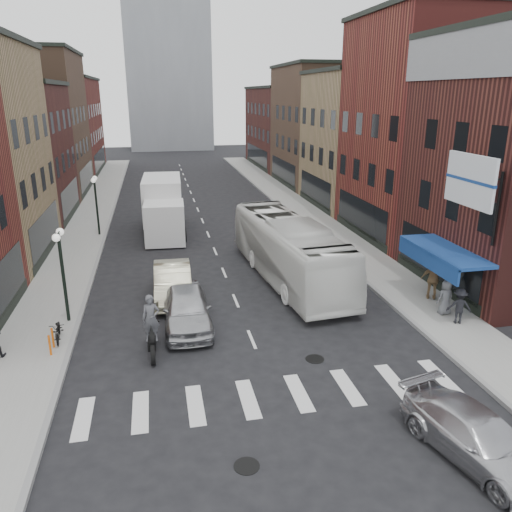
{
  "coord_description": "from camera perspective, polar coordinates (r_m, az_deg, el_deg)",
  "views": [
    {
      "loc": [
        -3.41,
        -16.65,
        9.39
      ],
      "look_at": [
        0.94,
        4.75,
        2.26
      ],
      "focal_mm": 35.0,
      "sensor_mm": 36.0,
      "label": 1
    }
  ],
  "objects": [
    {
      "name": "billboard_sign",
      "position": [
        21.18,
        23.42,
        7.76
      ],
      "size": [
        1.52,
        3.0,
        3.7
      ],
      "color": "black",
      "rests_on": "ground"
    },
    {
      "name": "curb_right",
      "position": [
        41.11,
        3.51,
        4.84
      ],
      "size": [
        0.2,
        74.0,
        0.16
      ],
      "primitive_type": "cube",
      "color": "gray",
      "rests_on": "ground"
    },
    {
      "name": "curb_car",
      "position": [
        15.35,
        23.92,
        -18.35
      ],
      "size": [
        2.92,
        4.9,
        1.33
      ],
      "primitive_type": "imported",
      "rotation": [
        0.0,
        0.0,
        0.24
      ],
      "color": "#BCBCC1",
      "rests_on": "ground"
    },
    {
      "name": "parked_bicycle",
      "position": [
        21.21,
        -21.67,
        -7.89
      ],
      "size": [
        0.72,
        1.63,
        0.83
      ],
      "primitive_type": "imported",
      "rotation": [
        0.0,
        0.0,
        0.11
      ],
      "color": "black",
      "rests_on": "sidewalk_left"
    },
    {
      "name": "ped_right_a",
      "position": [
        22.64,
        22.21,
        -5.31
      ],
      "size": [
        1.11,
        0.8,
        1.55
      ],
      "primitive_type": "imported",
      "rotation": [
        0.0,
        0.0,
        2.8
      ],
      "color": "black",
      "rests_on": "sidewalk_right"
    },
    {
      "name": "streetlamp_near",
      "position": [
        22.01,
        -21.37,
        -0.33
      ],
      "size": [
        0.32,
        1.22,
        4.11
      ],
      "color": "black",
      "rests_on": "ground"
    },
    {
      "name": "ped_right_c",
      "position": [
        23.33,
        20.85,
        -4.44
      ],
      "size": [
        0.83,
        0.6,
        1.56
      ],
      "primitive_type": "imported",
      "rotation": [
        0.0,
        0.0,
        3.29
      ],
      "color": "#585A60",
      "rests_on": "sidewalk_right"
    },
    {
      "name": "ground",
      "position": [
        19.42,
        0.09,
        -10.85
      ],
      "size": [
        160.0,
        160.0,
        0.0
      ],
      "primitive_type": "plane",
      "color": "black",
      "rests_on": "ground"
    },
    {
      "name": "bldg_right_far_a",
      "position": [
        54.93,
        8.39,
        14.51
      ],
      "size": [
        10.3,
        12.2,
        12.3
      ],
      "color": "brown",
      "rests_on": "ground"
    },
    {
      "name": "ped_right_b",
      "position": [
        24.77,
        19.61,
        -2.54
      ],
      "size": [
        1.26,
        1.05,
        1.93
      ],
      "primitive_type": "imported",
      "rotation": [
        0.0,
        0.0,
        2.63
      ],
      "color": "olive",
      "rests_on": "sidewalk_right"
    },
    {
      "name": "sidewalk_left",
      "position": [
        40.08,
        -18.48,
        3.69
      ],
      "size": [
        3.0,
        74.0,
        0.15
      ],
      "primitive_type": "cube",
      "color": "gray",
      "rests_on": "ground"
    },
    {
      "name": "bike_rack",
      "position": [
        20.44,
        -22.35,
        -9.02
      ],
      "size": [
        0.08,
        0.68,
        0.8
      ],
      "color": "#D8590C",
      "rests_on": "sidewalk_left"
    },
    {
      "name": "motorcycle_rider",
      "position": [
        19.13,
        -11.84,
        -7.95
      ],
      "size": [
        0.68,
        2.36,
        2.4
      ],
      "rotation": [
        0.0,
        0.0,
        -0.06
      ],
      "color": "black",
      "rests_on": "ground"
    },
    {
      "name": "curb_left",
      "position": [
        39.94,
        -16.34,
        3.74
      ],
      "size": [
        0.2,
        74.0,
        0.16
      ],
      "primitive_type": "cube",
      "color": "gray",
      "rests_on": "ground"
    },
    {
      "name": "streetlamp_far",
      "position": [
        35.47,
        -17.86,
        6.69
      ],
      "size": [
        0.32,
        1.22,
        4.11
      ],
      "color": "black",
      "rests_on": "ground"
    },
    {
      "name": "bldg_left_far_a",
      "position": [
        53.0,
        -24.82,
        13.51
      ],
      "size": [
        10.3,
        12.2,
        13.3
      ],
      "color": "brown",
      "rests_on": "ground"
    },
    {
      "name": "crosswalk_stripes",
      "position": [
        16.91,
        2.2,
        -15.66
      ],
      "size": [
        12.0,
        2.2,
        0.01
      ],
      "primitive_type": "cube",
      "color": "silver",
      "rests_on": "ground"
    },
    {
      "name": "sidewalk_right",
      "position": [
        41.5,
        5.52,
        5.02
      ],
      "size": [
        3.0,
        74.0,
        0.15
      ],
      "primitive_type": "cube",
      "color": "gray",
      "rests_on": "ground"
    },
    {
      "name": "sedan_left_near",
      "position": [
        21.19,
        -7.93,
        -5.96
      ],
      "size": [
        1.96,
        4.84,
        1.65
      ],
      "primitive_type": "imported",
      "rotation": [
        0.0,
        0.0,
        -0.0
      ],
      "color": "#B1B2B6",
      "rests_on": "ground"
    },
    {
      "name": "bldg_right_far_b",
      "position": [
        68.31,
        4.31,
        14.47
      ],
      "size": [
        10.3,
        16.2,
        10.3
      ],
      "color": "#431A18",
      "rests_on": "ground"
    },
    {
      "name": "box_truck",
      "position": [
        35.58,
        -10.56,
        5.53
      ],
      "size": [
        2.85,
        8.67,
        3.74
      ],
      "rotation": [
        0.0,
        0.0,
        -0.04
      ],
      "color": "white",
      "rests_on": "ground"
    },
    {
      "name": "bldg_left_far_b",
      "position": [
        66.77,
        -22.1,
        13.59
      ],
      "size": [
        10.3,
        16.2,
        11.3
      ],
      "color": "maroon",
      "rests_on": "ground"
    },
    {
      "name": "bldg_right_mid_b",
      "position": [
        44.78,
        13.17,
        12.83
      ],
      "size": [
        10.3,
        10.2,
        11.3
      ],
      "color": "#9D8457",
      "rests_on": "ground"
    },
    {
      "name": "bldg_right_mid_a",
      "position": [
        35.82,
        20.04,
        13.44
      ],
      "size": [
        10.3,
        10.2,
        14.3
      ],
      "color": "maroon",
      "rests_on": "ground"
    },
    {
      "name": "awning_blue",
      "position": [
        23.76,
        20.39,
        0.38
      ],
      "size": [
        1.8,
        5.0,
        0.78
      ],
      "color": "navy",
      "rests_on": "ground"
    },
    {
      "name": "sedan_left_far",
      "position": [
        24.22,
        -9.5,
        -2.91
      ],
      "size": [
        1.81,
        4.98,
        1.63
      ],
      "primitive_type": "imported",
      "rotation": [
        0.0,
        0.0,
        -0.02
      ],
      "color": "beige",
      "rests_on": "ground"
    },
    {
      "name": "transit_bus",
      "position": [
        26.06,
        3.76,
        0.74
      ],
      "size": [
        3.84,
        11.99,
        3.28
      ],
      "primitive_type": "imported",
      "rotation": [
        0.0,
        0.0,
        0.09
      ],
      "color": "white",
      "rests_on": "ground"
    }
  ]
}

